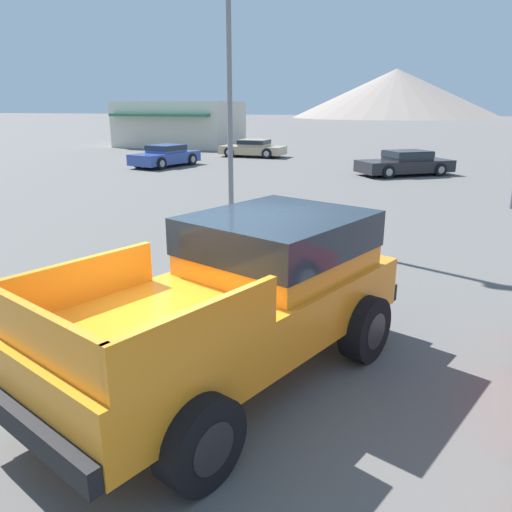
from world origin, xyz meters
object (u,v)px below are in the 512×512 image
(parked_car_tan, at_px, (253,148))
(parked_car_blue, at_px, (165,155))
(street_lamp_post, at_px, (228,20))
(orange_pickup_truck, at_px, (247,288))
(parked_car_dark, at_px, (405,163))

(parked_car_tan, bearing_deg, parked_car_blue, 157.95)
(parked_car_blue, distance_m, street_lamp_post, 15.38)
(orange_pickup_truck, xyz_separation_m, parked_car_dark, (0.99, 19.65, -0.49))
(parked_car_blue, distance_m, parked_car_dark, 12.57)
(orange_pickup_truck, bearing_deg, parked_car_dark, 108.23)
(parked_car_dark, bearing_deg, parked_car_blue, 56.42)
(orange_pickup_truck, bearing_deg, street_lamp_post, 134.03)
(parked_car_tan, bearing_deg, street_lamp_post, -161.12)
(street_lamp_post, bearing_deg, parked_car_tan, 107.23)
(parked_car_blue, xyz_separation_m, parked_car_dark, (12.56, 0.51, -0.00))
(parked_car_blue, relative_size, parked_car_dark, 0.93)
(orange_pickup_truck, height_order, parked_car_tan, orange_pickup_truck)
(parked_car_blue, distance_m, parked_car_tan, 7.04)
(orange_pickup_truck, xyz_separation_m, parked_car_blue, (-11.58, 19.13, -0.49))
(orange_pickup_truck, height_order, street_lamp_post, street_lamp_post)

